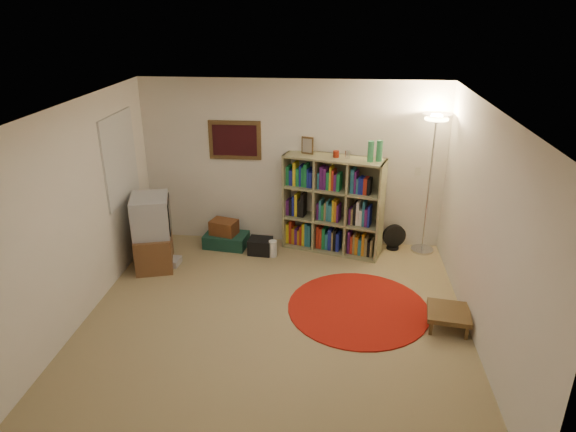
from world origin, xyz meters
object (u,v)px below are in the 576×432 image
(floor_fan, at_px, (394,237))
(side_table, at_px, (449,313))
(suitcase, at_px, (226,240))
(tv_stand, at_px, (153,233))
(floor_lamp, at_px, (434,139))
(bookshelf, at_px, (332,206))

(floor_fan, bearing_deg, side_table, -92.18)
(suitcase, bearing_deg, tv_stand, -134.43)
(floor_fan, bearing_deg, floor_lamp, -15.84)
(floor_fan, height_order, tv_stand, tv_stand)
(floor_fan, xyz_separation_m, tv_stand, (-3.43, -0.84, 0.30))
(tv_stand, bearing_deg, bookshelf, 0.68)
(floor_lamp, distance_m, side_table, 2.52)
(floor_lamp, bearing_deg, suitcase, -177.43)
(tv_stand, xyz_separation_m, side_table, (3.87, -1.16, -0.32))
(bookshelf, xyz_separation_m, tv_stand, (-2.48, -0.76, -0.20))
(tv_stand, height_order, suitcase, tv_stand)
(bookshelf, xyz_separation_m, floor_lamp, (1.39, 0.08, 1.02))
(floor_fan, bearing_deg, bookshelf, 170.64)
(bookshelf, distance_m, suitcase, 1.71)
(tv_stand, height_order, side_table, tv_stand)
(bookshelf, relative_size, floor_fan, 4.37)
(bookshelf, bearing_deg, floor_lamp, 19.14)
(bookshelf, xyz_separation_m, suitcase, (-1.60, -0.06, -0.60))
(floor_lamp, height_order, tv_stand, floor_lamp)
(tv_stand, bearing_deg, floor_lamp, -4.11)
(floor_lamp, xyz_separation_m, suitcase, (-2.99, -0.13, -1.62))
(bookshelf, distance_m, floor_fan, 1.08)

